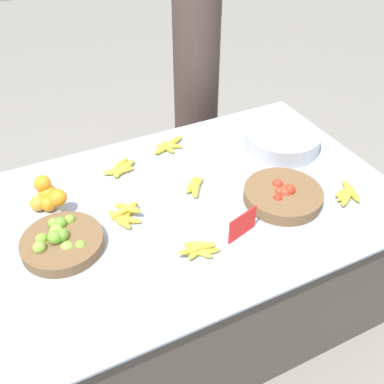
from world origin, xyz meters
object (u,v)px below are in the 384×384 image
object	(u,v)px
tomato_basket	(283,195)
price_sign	(242,225)
vendor_person	(196,76)
lime_bowl	(61,241)
metal_bowl	(282,140)

from	to	relation	value
tomato_basket	price_sign	bearing A→B (deg)	-158.64
vendor_person	lime_bowl	bearing A→B (deg)	-137.78
tomato_basket	vendor_person	bearing A→B (deg)	82.77
metal_bowl	lime_bowl	bearing A→B (deg)	-170.25
tomato_basket	metal_bowl	distance (m)	0.43
lime_bowl	vendor_person	distance (m)	1.46
tomato_basket	metal_bowl	size ratio (longest dim) A/B	0.91
price_sign	lime_bowl	bearing A→B (deg)	142.93
price_sign	vendor_person	distance (m)	1.31
price_sign	vendor_person	xyz separation A→B (m)	(0.42, 1.24, 0.04)
tomato_basket	metal_bowl	bearing A→B (deg)	55.58
tomato_basket	price_sign	world-z (taller)	price_sign
tomato_basket	metal_bowl	world-z (taller)	metal_bowl
lime_bowl	vendor_person	xyz separation A→B (m)	(1.08, 0.98, 0.06)
lime_bowl	vendor_person	bearing A→B (deg)	42.22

